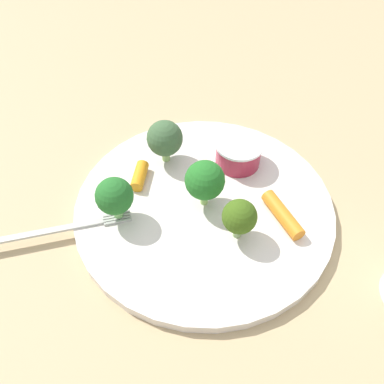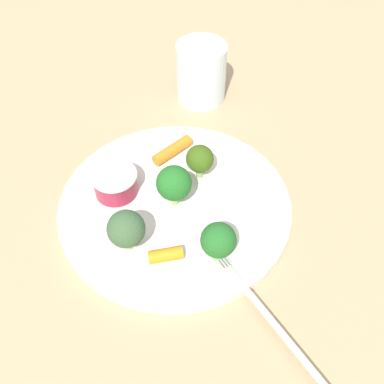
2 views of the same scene
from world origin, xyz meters
name	(u,v)px [view 1 (image 1 of 2)]	position (x,y,z in m)	size (l,w,h in m)	color
ground_plane	(204,209)	(0.00, 0.00, 0.00)	(2.40, 2.40, 0.00)	tan
plate	(204,206)	(0.00, 0.00, 0.01)	(0.27, 0.27, 0.01)	silver
sauce_cup	(238,153)	(0.07, 0.02, 0.03)	(0.05, 0.05, 0.03)	maroon
broccoli_floret_0	(205,180)	(0.00, 0.00, 0.05)	(0.04, 0.04, 0.06)	#99C668
broccoli_floret_1	(239,218)	(0.00, -0.05, 0.04)	(0.03, 0.03, 0.05)	#88A96A
broccoli_floret_2	(165,139)	(0.01, 0.08, 0.04)	(0.04, 0.04, 0.05)	#94BE6F
broccoli_floret_3	(114,196)	(-0.08, 0.04, 0.04)	(0.04, 0.04, 0.05)	#80C36B
carrot_stick_0	(283,214)	(0.05, -0.07, 0.02)	(0.01, 0.01, 0.06)	orange
carrot_stick_1	(140,176)	(-0.04, 0.07, 0.02)	(0.01, 0.01, 0.04)	orange
fork	(40,233)	(-0.16, 0.07, 0.01)	(0.18, 0.08, 0.00)	#BABAB3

